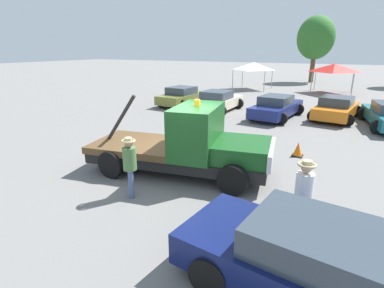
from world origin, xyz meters
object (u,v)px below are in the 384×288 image
tow_truck (189,146)px  foreground_car (330,269)px  canopy_tent_red (334,68)px  parked_car_cream (218,101)px  parked_car_navy (276,107)px  canopy_tent_white (253,66)px  parked_car_orange (336,108)px  traffic_cone (298,150)px  parked_car_olive (183,96)px  person_near_truck (304,192)px  person_at_hood (130,162)px  tree_left (316,38)px

tow_truck → foreground_car: bearing=-49.3°
foreground_car → canopy_tent_red: bearing=100.9°
tow_truck → parked_car_cream: 10.43m
parked_car_navy → canopy_tent_white: 13.17m
parked_car_orange → parked_car_cream: bearing=105.8°
foreground_car → traffic_cone: 7.18m
parked_car_olive → person_near_truck: bearing=-136.2°
person_at_hood → canopy_tent_white: canopy_tent_white is taller
tree_left → person_at_hood: bearing=-91.9°
parked_car_navy → tow_truck: bearing=-176.6°
parked_car_olive → traffic_cone: (9.04, -7.45, -0.39)m
person_near_truck → person_at_hood: 4.44m
parked_car_cream → parked_car_orange: 7.06m
tree_left → tow_truck: bearing=-90.7°
parked_car_orange → tree_left: bearing=18.7°
tow_truck → traffic_cone: 4.51m
person_near_truck → canopy_tent_white: size_ratio=0.55×
foreground_car → parked_car_olive: size_ratio=1.19×
foreground_car → tree_left: size_ratio=0.70×
parked_car_orange → canopy_tent_white: 13.70m
parked_car_cream → parked_car_orange: size_ratio=0.98×
parked_car_cream → canopy_tent_red: bearing=-24.0°
parked_car_navy → canopy_tent_red: size_ratio=1.43×
person_near_truck → canopy_tent_white: 24.99m
tow_truck → person_at_hood: bearing=-117.1°
person_at_hood → canopy_tent_red: bearing=-136.6°
person_at_hood → traffic_cone: 6.63m
tow_truck → parked_car_olive: size_ratio=1.38×
foreground_car → person_at_hood: (-5.09, 1.54, 0.36)m
foreground_car → canopy_tent_red: canopy_tent_red is taller
tow_truck → tree_left: (0.40, 31.39, 4.12)m
tow_truck → parked_car_olive: bearing=110.2°
parked_car_navy → parked_car_orange: 3.37m
tow_truck → person_at_hood: (-0.69, -2.15, 0.05)m
parked_car_olive → tree_left: 22.06m
tow_truck → tree_left: 31.66m
canopy_tent_red → traffic_cone: canopy_tent_red is taller
foreground_car → traffic_cone: (-1.45, 7.02, -0.40)m
person_at_hood → parked_car_navy: 11.91m
canopy_tent_red → parked_car_cream: bearing=-116.4°
canopy_tent_white → tow_truck: bearing=-79.3°
canopy_tent_red → parked_car_olive: bearing=-128.3°
parked_car_navy → parked_car_orange: size_ratio=1.07×
parked_car_cream → tree_left: size_ratio=0.58×
tow_truck → foreground_car: 5.75m
person_near_truck → parked_car_orange: bearing=154.4°
parked_car_olive → canopy_tent_red: size_ratio=1.33×
tow_truck → foreground_car: tow_truck is taller
tow_truck → canopy_tent_red: (3.14, 22.48, 1.30)m
foreground_car → person_at_hood: 5.33m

